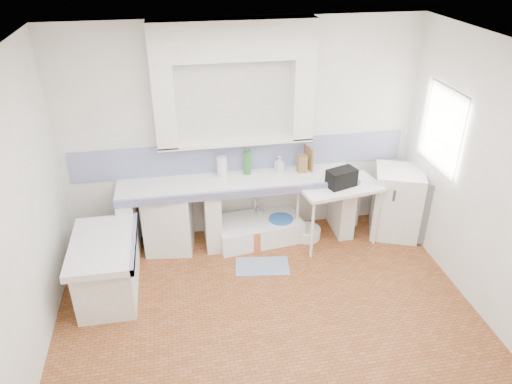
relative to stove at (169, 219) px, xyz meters
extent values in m
plane|color=brown|center=(1.00, -1.71, -0.41)|extent=(4.50, 4.50, 0.00)
plane|color=white|center=(1.00, -1.71, 2.39)|extent=(4.50, 4.50, 0.00)
plane|color=white|center=(1.00, 0.29, 0.99)|extent=(4.50, 0.00, 4.50)
plane|color=white|center=(-1.25, -1.71, 0.99)|extent=(0.00, 4.50, 4.50)
plane|color=white|center=(3.25, -1.71, 0.99)|extent=(0.00, 4.50, 4.50)
cube|color=white|center=(0.90, 0.16, 2.16)|extent=(1.90, 0.25, 0.45)
cube|color=#392512|center=(3.43, -0.51, 1.19)|extent=(0.35, 0.86, 1.06)
cube|color=white|center=(3.28, -0.51, 1.57)|extent=(0.01, 0.84, 0.24)
cube|color=white|center=(0.90, -0.01, 0.45)|extent=(3.00, 0.60, 0.08)
cube|color=navy|center=(0.90, -0.29, 0.45)|extent=(3.00, 0.04, 0.10)
cube|color=white|center=(-0.50, -0.01, 0.00)|extent=(0.20, 0.55, 0.82)
cube|color=white|center=(0.55, -0.01, 0.00)|extent=(0.20, 0.55, 0.82)
cube|color=white|center=(2.30, -0.01, 0.00)|extent=(0.20, 0.55, 0.82)
cube|color=white|center=(-0.70, -0.81, 0.25)|extent=(0.70, 1.10, 0.08)
cube|color=white|center=(-0.70, -0.81, -0.10)|extent=(0.60, 1.00, 0.62)
cube|color=navy|center=(-0.37, -0.81, 0.25)|extent=(0.04, 1.10, 0.10)
cube|color=navy|center=(1.00, 0.27, 0.69)|extent=(4.27, 0.03, 0.40)
cube|color=white|center=(0.00, 0.00, 0.00)|extent=(0.65, 0.63, 0.82)
cube|color=white|center=(1.15, -0.02, -0.28)|extent=(1.17, 0.74, 0.27)
cube|color=white|center=(2.15, -0.25, 0.01)|extent=(1.08, 0.71, 0.04)
cube|color=white|center=(2.99, -0.19, 0.06)|extent=(0.78, 0.78, 0.93)
cylinder|color=#D55425|center=(0.88, 0.01, -0.28)|extent=(0.33, 0.33, 0.26)
cylinder|color=#C86230|center=(1.07, -0.19, -0.27)|extent=(0.31, 0.31, 0.28)
cylinder|color=blue|center=(1.45, -0.07, -0.26)|extent=(0.40, 0.40, 0.31)
cylinder|color=white|center=(1.81, -0.12, -0.34)|extent=(0.43, 0.43, 0.14)
cylinder|color=silver|center=(1.03, 0.14, -0.27)|extent=(0.10, 0.10, 0.29)
cylinder|color=silver|center=(1.21, 0.14, -0.24)|extent=(0.11, 0.11, 0.34)
cube|color=black|center=(2.15, -0.28, 0.54)|extent=(0.41, 0.31, 0.23)
cylinder|color=#27702C|center=(1.03, 0.14, 0.65)|extent=(0.07, 0.07, 0.31)
cylinder|color=#27702C|center=(1.05, 0.14, 0.65)|extent=(0.08, 0.08, 0.33)
cube|color=olive|center=(1.74, 0.07, 0.60)|extent=(0.12, 0.10, 0.23)
cube|color=olive|center=(1.84, 0.14, 0.64)|extent=(0.07, 0.23, 0.31)
cylinder|color=white|center=(0.72, 0.14, 0.62)|extent=(0.13, 0.13, 0.26)
imported|color=white|center=(1.46, 0.14, 0.59)|extent=(0.12, 0.12, 0.21)
cube|color=#3B598B|center=(1.09, -0.64, -0.41)|extent=(0.70, 0.46, 0.01)
camera|label=1|loc=(0.18, -5.31, 3.27)|focal=33.80mm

